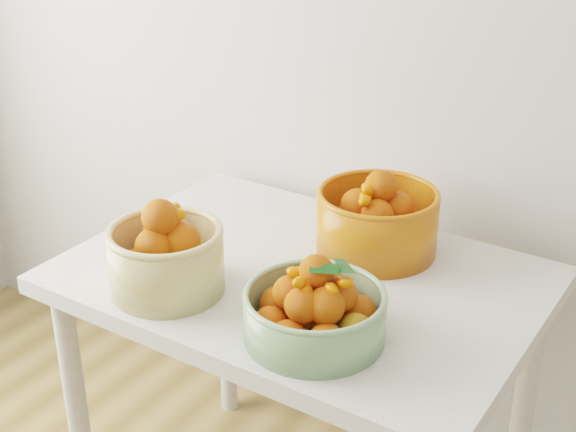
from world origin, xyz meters
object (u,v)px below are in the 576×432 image
object	(u,v)px
table	(301,310)
bowl_cream	(166,257)
bowl_orange	(377,220)
bowl_green	(315,311)

from	to	relation	value
table	bowl_cream	world-z (taller)	bowl_cream
bowl_cream	bowl_orange	world-z (taller)	bowl_cream
bowl_cream	bowl_green	world-z (taller)	bowl_cream
table	bowl_green	bearing A→B (deg)	-52.24
bowl_green	bowl_orange	size ratio (longest dim) A/B	0.81
bowl_cream	bowl_green	size ratio (longest dim) A/B	0.97
bowl_green	bowl_orange	distance (m)	0.38
table	bowl_green	distance (m)	0.29
table	bowl_green	xyz separation A→B (m)	(0.15, -0.20, 0.15)
bowl_cream	bowl_orange	xyz separation A→B (m)	(0.28, 0.39, 0.00)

